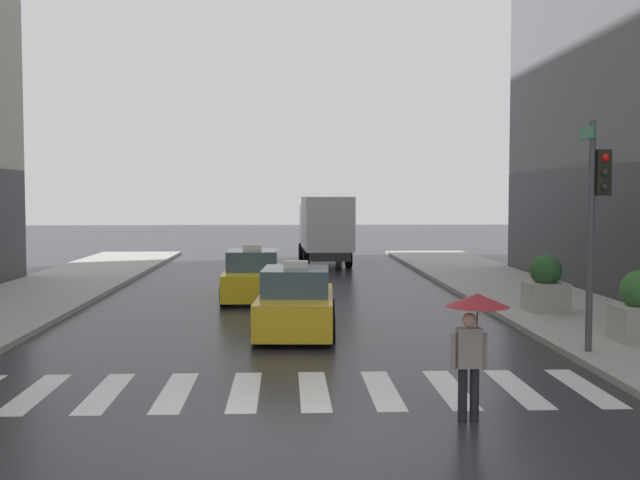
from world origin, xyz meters
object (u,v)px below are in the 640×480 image
object	(u,v)px
taxi_lead	(296,304)
pedestrian_with_umbrella	(474,322)
planter_mid_block	(546,285)
planter_near_corner	(640,309)
box_truck	(325,227)
taxi_second	(253,277)
traffic_light_pole	(596,203)

from	to	relation	value
taxi_lead	pedestrian_with_umbrella	distance (m)	8.12
taxi_lead	planter_mid_block	xyz separation A→B (m)	(7.10, 2.40, 0.15)
pedestrian_with_umbrella	planter_near_corner	world-z (taller)	pedestrian_with_umbrella
planter_mid_block	planter_near_corner	bearing A→B (deg)	-83.22
box_truck	pedestrian_with_umbrella	size ratio (longest dim) A/B	3.92
taxi_lead	taxi_second	xyz separation A→B (m)	(-1.35, 6.32, 0.00)
pedestrian_with_umbrella	taxi_second	bearing A→B (deg)	105.67
taxi_second	box_truck	distance (m)	12.88
taxi_lead	box_truck	size ratio (longest dim) A/B	0.61
traffic_light_pole	taxi_lead	size ratio (longest dim) A/B	1.04
traffic_light_pole	taxi_lead	world-z (taller)	traffic_light_pole
taxi_lead	planter_near_corner	size ratio (longest dim) A/B	2.89
traffic_light_pole	pedestrian_with_umbrella	xyz separation A→B (m)	(-3.60, -4.37, -1.74)
traffic_light_pole	taxi_lead	bearing A→B (deg)	151.92
box_truck	planter_near_corner	distance (m)	21.89
taxi_second	planter_near_corner	distance (m)	12.43
taxi_lead	box_truck	world-z (taller)	box_truck
traffic_light_pole	planter_near_corner	bearing A→B (deg)	35.12
planter_mid_block	box_truck	bearing A→B (deg)	108.34
box_truck	planter_mid_block	xyz separation A→B (m)	(5.43, -16.38, -0.98)
planter_near_corner	planter_mid_block	distance (m)	4.68
traffic_light_pole	taxi_lead	distance (m)	7.44
planter_near_corner	box_truck	bearing A→B (deg)	105.88
taxi_lead	pedestrian_with_umbrella	world-z (taller)	pedestrian_with_umbrella
pedestrian_with_umbrella	planter_mid_block	xyz separation A→B (m)	(4.52, 10.06, -0.64)
taxi_second	pedestrian_with_umbrella	world-z (taller)	pedestrian_with_umbrella
traffic_light_pole	box_truck	xyz separation A→B (m)	(-4.50, 22.08, -1.41)
taxi_second	box_truck	bearing A→B (deg)	76.41
traffic_light_pole	taxi_lead	xyz separation A→B (m)	(-6.17, 3.29, -2.53)
taxi_lead	planter_mid_block	world-z (taller)	taxi_lead
planter_near_corner	taxi_second	bearing A→B (deg)	136.40
pedestrian_with_umbrella	planter_mid_block	distance (m)	11.05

